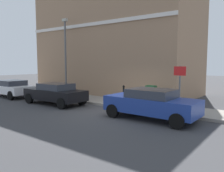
{
  "coord_description": "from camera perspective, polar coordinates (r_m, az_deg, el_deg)",
  "views": [
    {
      "loc": [
        -9.64,
        -7.01,
        2.59
      ],
      "look_at": [
        1.37,
        1.29,
        1.2
      ],
      "focal_mm": 36.91,
      "sensor_mm": 36.0,
      "label": 1
    }
  ],
  "objects": [
    {
      "name": "ground",
      "position": [
        12.2,
        0.98,
        -6.5
      ],
      "size": [
        80.0,
        80.0,
        0.0
      ],
      "primitive_type": "plane",
      "color": "#38383A"
    },
    {
      "name": "utility_cabinet",
      "position": [
        13.46,
        9.6,
        -2.48
      ],
      "size": [
        0.46,
        0.61,
        1.15
      ],
      "color": "#1E4C28",
      "rests_on": "sidewalk"
    },
    {
      "name": "sidewalk",
      "position": [
        17.66,
        -10.98,
        -2.54
      ],
      "size": [
        2.33,
        30.0,
        0.15
      ],
      "primitive_type": "cube",
      "color": "gray",
      "rests_on": "ground"
    },
    {
      "name": "car_black",
      "position": [
        14.82,
        -13.91,
        -1.71
      ],
      "size": [
        1.83,
        4.2,
        1.32
      ],
      "rotation": [
        0.0,
        0.0,
        1.57
      ],
      "color": "black",
      "rests_on": "ground"
    },
    {
      "name": "car_white",
      "position": [
        19.16,
        -23.78,
        -0.42
      ],
      "size": [
        1.92,
        4.21,
        1.28
      ],
      "rotation": [
        0.0,
        0.0,
        1.55
      ],
      "color": "silver",
      "rests_on": "ground"
    },
    {
      "name": "bollard_near_cabinet",
      "position": [
        14.54,
        2.89,
        -1.7
      ],
      "size": [
        0.14,
        0.14,
        1.04
      ],
      "color": "black",
      "rests_on": "sidewalk"
    },
    {
      "name": "car_blue",
      "position": [
        10.72,
        9.64,
        -4.22
      ],
      "size": [
        1.91,
        4.33,
        1.4
      ],
      "rotation": [
        0.0,
        0.0,
        1.55
      ],
      "color": "navy",
      "rests_on": "ground"
    },
    {
      "name": "lamppost",
      "position": [
        17.88,
        -11.45,
        7.92
      ],
      "size": [
        0.2,
        0.44,
        5.72
      ],
      "color": "#59595B",
      "rests_on": "sidewalk"
    },
    {
      "name": "corner_building",
      "position": [
        19.9,
        0.94,
        12.07
      ],
      "size": [
        6.4,
        13.28,
        9.56
      ],
      "color": "#937256",
      "rests_on": "ground"
    },
    {
      "name": "street_sign",
      "position": [
        11.63,
        16.43,
        0.94
      ],
      "size": [
        0.08,
        0.6,
        2.3
      ],
      "color": "#59595B",
      "rests_on": "sidewalk"
    }
  ]
}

